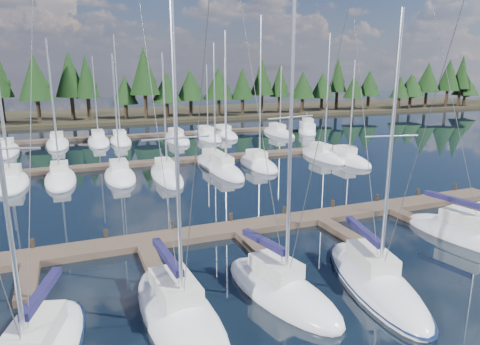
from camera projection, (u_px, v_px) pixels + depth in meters
name	position (u px, v px, depth m)	size (l,w,h in m)	color
ground	(188.00, 185.00, 38.59)	(260.00, 260.00, 0.00)	black
far_shore	(117.00, 115.00, 92.72)	(220.00, 30.00, 0.60)	#2D2819
main_dock	(240.00, 232.00, 27.12)	(44.00, 6.13, 0.90)	brown
back_docks	(150.00, 147.00, 56.23)	(50.00, 21.80, 0.40)	brown
front_sailboat_2	(179.00, 313.00, 17.97)	(3.49, 9.25, 14.18)	white
front_sailboat_3	(280.00, 289.00, 19.87)	(4.23, 8.03, 15.15)	white
front_sailboat_4	(374.00, 281.00, 20.74)	(4.87, 9.89, 13.52)	white
front_sailboat_5	(471.00, 236.00, 26.25)	(4.56, 9.22, 14.80)	white
back_sailboat_rows	(162.00, 152.00, 52.31)	(47.71, 33.09, 16.18)	white
motor_yacht_right	(307.00, 130.00, 69.97)	(5.27, 8.29, 3.92)	white
tree_line	(111.00, 84.00, 81.63)	(183.97, 11.66, 13.67)	black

